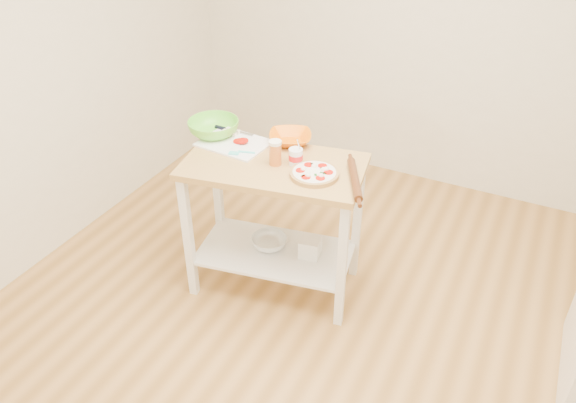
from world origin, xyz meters
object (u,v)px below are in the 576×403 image
at_px(pizza, 314,173).
at_px(beer_pint, 275,153).
at_px(spatula, 241,153).
at_px(knife, 229,130).
at_px(cutting_board, 234,142).
at_px(green_bowl, 214,128).
at_px(orange_bowl, 290,138).
at_px(yogurt_tub, 296,157).
at_px(prep_island, 274,201).
at_px(shelf_bin, 310,247).
at_px(shelf_glass_bowl, 269,242).
at_px(rolling_pin, 355,179).

xyz_separation_m(pizza, beer_pint, (-0.25, 0.02, 0.06)).
relative_size(spatula, knife, 0.53).
relative_size(cutting_board, green_bowl, 1.35).
bearing_deg(orange_bowl, green_bowl, -165.83).
xyz_separation_m(green_bowl, yogurt_tub, (0.61, -0.10, -0.00)).
height_order(pizza, beer_pint, beer_pint).
distance_m(spatula, green_bowl, 0.32).
bearing_deg(prep_island, cutting_board, 161.57).
xyz_separation_m(cutting_board, green_bowl, (-0.17, 0.04, 0.04)).
relative_size(knife, shelf_bin, 2.19).
bearing_deg(shelf_glass_bowl, cutting_board, 163.00).
height_order(pizza, cutting_board, pizza).
height_order(pizza, orange_bowl, orange_bowl).
distance_m(beer_pint, rolling_pin, 0.48).
height_order(knife, beer_pint, beer_pint).
distance_m(beer_pint, shelf_glass_bowl, 0.68).
distance_m(prep_island, beer_pint, 0.33).
height_order(orange_bowl, green_bowl, green_bowl).
distance_m(spatula, shelf_bin, 0.74).
bearing_deg(green_bowl, spatula, -27.63).
height_order(orange_bowl, shelf_glass_bowl, orange_bowl).
xyz_separation_m(green_bowl, shelf_bin, (0.71, -0.08, -0.63)).
xyz_separation_m(rolling_pin, shelf_bin, (-0.28, 0.06, -0.60)).
height_order(prep_island, spatula, spatula).
height_order(yogurt_tub, shelf_glass_bowl, yogurt_tub).
xyz_separation_m(shelf_glass_bowl, shelf_bin, (0.27, 0.04, 0.03)).
bearing_deg(beer_pint, spatula, 179.11).
distance_m(orange_bowl, shelf_bin, 0.69).
bearing_deg(cutting_board, shelf_bin, -0.01).
distance_m(yogurt_tub, rolling_pin, 0.38).
bearing_deg(yogurt_tub, beer_pint, -154.54).
distance_m(green_bowl, rolling_pin, 1.00).
bearing_deg(beer_pint, cutting_board, 162.05).
relative_size(prep_island, orange_bowl, 4.37).
bearing_deg(spatula, prep_island, -16.28).
bearing_deg(green_bowl, prep_island, -16.64).
bearing_deg(orange_bowl, shelf_bin, -40.27).
height_order(knife, green_bowl, green_bowl).
bearing_deg(orange_bowl, cutting_board, -151.99).
distance_m(prep_island, cutting_board, 0.44).
bearing_deg(shelf_glass_bowl, shelf_bin, 8.18).
height_order(prep_island, rolling_pin, rolling_pin).
distance_m(yogurt_tub, shelf_bin, 0.64).
relative_size(pizza, shelf_bin, 2.20).
height_order(spatula, orange_bowl, orange_bowl).
relative_size(spatula, shelf_glass_bowl, 0.64).
relative_size(spatula, yogurt_tub, 0.83).
bearing_deg(beer_pint, shelf_glass_bowl, 158.28).
bearing_deg(prep_island, shelf_bin, 16.76).
relative_size(rolling_pin, shelf_bin, 3.21).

